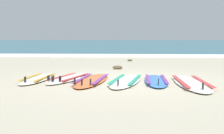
{
  "coord_description": "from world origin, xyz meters",
  "views": [
    {
      "loc": [
        0.12,
        -7.09,
        1.0
      ],
      "look_at": [
        -0.34,
        0.59,
        0.25
      ],
      "focal_mm": 50.59,
      "sensor_mm": 36.0,
      "label": 1
    }
  ],
  "objects_px": {
    "surfboard_3": "(126,81)",
    "surfboard_5": "(191,83)",
    "surfboard_2": "(92,80)",
    "surfboard_1": "(69,78)",
    "surfboard_4": "(156,81)",
    "surfboard_0": "(38,79)"
  },
  "relations": [
    {
      "from": "surfboard_0",
      "to": "surfboard_4",
      "type": "relative_size",
      "value": 0.98
    },
    {
      "from": "surfboard_2",
      "to": "surfboard_3",
      "type": "relative_size",
      "value": 1.02
    },
    {
      "from": "surfboard_3",
      "to": "surfboard_5",
      "type": "relative_size",
      "value": 0.91
    },
    {
      "from": "surfboard_0",
      "to": "surfboard_4",
      "type": "xyz_separation_m",
      "value": [
        2.67,
        -0.15,
        -0.0
      ]
    },
    {
      "from": "surfboard_0",
      "to": "surfboard_5",
      "type": "distance_m",
      "value": 3.4
    },
    {
      "from": "surfboard_3",
      "to": "surfboard_4",
      "type": "distance_m",
      "value": 0.66
    },
    {
      "from": "surfboard_2",
      "to": "surfboard_5",
      "type": "distance_m",
      "value": 2.13
    },
    {
      "from": "surfboard_3",
      "to": "surfboard_1",
      "type": "bearing_deg",
      "value": 165.95
    },
    {
      "from": "surfboard_0",
      "to": "surfboard_2",
      "type": "xyz_separation_m",
      "value": [
        1.26,
        -0.18,
        0.0
      ]
    },
    {
      "from": "surfboard_1",
      "to": "surfboard_4",
      "type": "height_order",
      "value": "same"
    },
    {
      "from": "surfboard_1",
      "to": "surfboard_2",
      "type": "relative_size",
      "value": 0.87
    },
    {
      "from": "surfboard_0",
      "to": "surfboard_4",
      "type": "height_order",
      "value": "same"
    },
    {
      "from": "surfboard_0",
      "to": "surfboard_1",
      "type": "relative_size",
      "value": 0.97
    },
    {
      "from": "surfboard_3",
      "to": "surfboard_5",
      "type": "xyz_separation_m",
      "value": [
        1.36,
        -0.22,
        -0.0
      ]
    },
    {
      "from": "surfboard_2",
      "to": "surfboard_5",
      "type": "xyz_separation_m",
      "value": [
        2.12,
        -0.27,
        -0.0
      ]
    },
    {
      "from": "surfboard_2",
      "to": "surfboard_5",
      "type": "bearing_deg",
      "value": -7.41
    },
    {
      "from": "surfboard_0",
      "to": "surfboard_1",
      "type": "distance_m",
      "value": 0.7
    },
    {
      "from": "surfboard_2",
      "to": "surfboard_0",
      "type": "bearing_deg",
      "value": 171.98
    },
    {
      "from": "surfboard_2",
      "to": "surfboard_4",
      "type": "relative_size",
      "value": 1.17
    },
    {
      "from": "surfboard_0",
      "to": "surfboard_5",
      "type": "relative_size",
      "value": 0.78
    },
    {
      "from": "surfboard_4",
      "to": "surfboard_1",
      "type": "bearing_deg",
      "value": 172.99
    },
    {
      "from": "surfboard_0",
      "to": "surfboard_3",
      "type": "xyz_separation_m",
      "value": [
        2.01,
        -0.23,
        -0.0
      ]
    }
  ]
}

